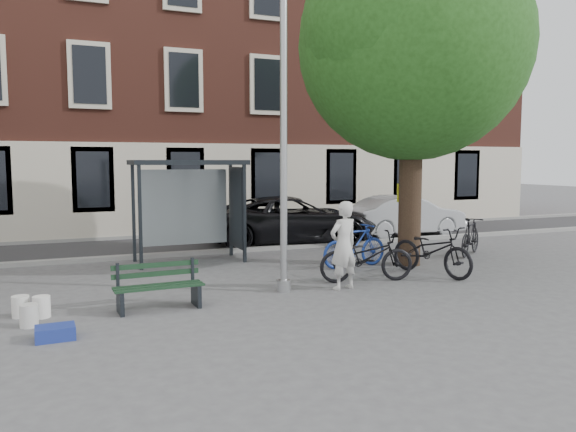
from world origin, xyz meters
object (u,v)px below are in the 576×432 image
(bike_d, at_px, (470,236))
(lamppost, at_px, (284,151))
(bike_a, at_px, (367,257))
(bench, at_px, (158,289))
(car_dark, at_px, (291,220))
(bike_c, at_px, (432,250))
(bike_b, at_px, (355,245))
(painter, at_px, (343,245))
(notice_sign, at_px, (403,205))
(car_silver, at_px, (405,216))
(bus_shelter, at_px, (202,187))

(bike_d, bearing_deg, lamppost, 72.26)
(bike_a, bearing_deg, bench, 108.47)
(car_dark, bearing_deg, lamppost, 163.52)
(bike_d, distance_m, car_dark, 5.41)
(car_dark, bearing_deg, bike_c, -162.07)
(lamppost, height_order, bike_c, lamppost)
(bike_a, bearing_deg, bike_b, -8.90)
(bench, relative_size, bike_d, 0.90)
(painter, height_order, notice_sign, notice_sign)
(painter, height_order, bike_a, painter)
(bike_a, bearing_deg, bike_c, -76.96)
(bike_d, height_order, car_silver, car_silver)
(bus_shelter, relative_size, bike_a, 1.38)
(bench, bearing_deg, car_silver, 32.00)
(bike_b, bearing_deg, bike_a, 153.10)
(bike_b, height_order, bike_d, bike_b)
(bench, relative_size, car_silver, 0.37)
(bus_shelter, distance_m, bike_c, 5.98)
(bus_shelter, xyz_separation_m, car_silver, (7.60, 1.97, -1.21))
(bike_b, bearing_deg, lamppost, 117.41)
(bench, height_order, bike_d, bike_d)
(bike_c, relative_size, car_silver, 0.51)
(bike_d, distance_m, notice_sign, 2.69)
(bike_d, bearing_deg, car_dark, 7.47)
(bus_shelter, height_order, bench, bus_shelter)
(bike_a, relative_size, car_silver, 0.48)
(lamppost, height_order, bus_shelter, lamppost)
(painter, relative_size, bike_c, 0.83)
(bus_shelter, relative_size, bike_c, 1.31)
(bus_shelter, bearing_deg, bike_a, -56.37)
(painter, xyz_separation_m, car_dark, (1.50, 6.26, -0.15))
(notice_sign, bearing_deg, bike_b, -175.03)
(bike_d, height_order, car_dark, car_dark)
(bus_shelter, relative_size, notice_sign, 1.40)
(bike_a, xyz_separation_m, notice_sign, (1.91, 1.46, 0.95))
(bike_d, bearing_deg, bike_b, 59.19)
(bike_a, distance_m, bike_b, 1.65)
(bike_a, distance_m, bike_d, 4.76)
(car_silver, height_order, notice_sign, notice_sign)
(painter, height_order, car_dark, painter)
(bike_a, relative_size, bike_d, 1.19)
(bike_c, distance_m, bike_d, 3.21)
(lamppost, xyz_separation_m, bike_c, (3.74, 0.23, -2.21))
(bike_a, bearing_deg, bus_shelter, 45.17)
(bike_a, relative_size, notice_sign, 1.02)
(bus_shelter, bearing_deg, notice_sign, -28.57)
(bus_shelter, height_order, car_dark, bus_shelter)
(bike_b, bearing_deg, bike_c, -148.71)
(bike_b, xyz_separation_m, bike_d, (3.81, 0.31, -0.02))
(bike_b, xyz_separation_m, car_dark, (0.13, 4.27, 0.20))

